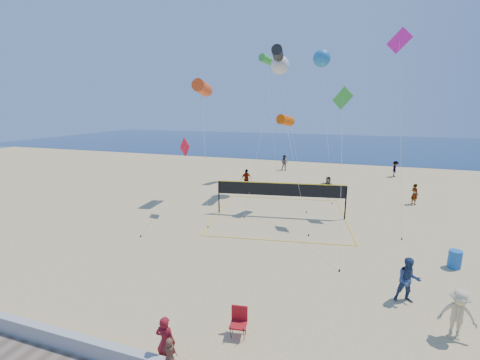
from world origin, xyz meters
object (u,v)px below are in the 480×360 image
(woman, at_px, (166,342))
(volleyball_net, at_px, (280,193))
(camp_chair, at_px, (239,320))
(trash_barrel, at_px, (455,259))

(woman, distance_m, volleyball_net, 15.03)
(woman, bearing_deg, camp_chair, -132.74)
(woman, xyz_separation_m, trash_barrel, (10.30, 10.04, -0.41))
(camp_chair, distance_m, volleyball_net, 13.04)
(camp_chair, height_order, trash_barrel, camp_chair)
(woman, height_order, camp_chair, woman)
(camp_chair, relative_size, trash_barrel, 1.29)
(woman, distance_m, camp_chair, 2.65)
(woman, relative_size, camp_chair, 1.48)
(woman, height_order, volleyball_net, volleyball_net)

